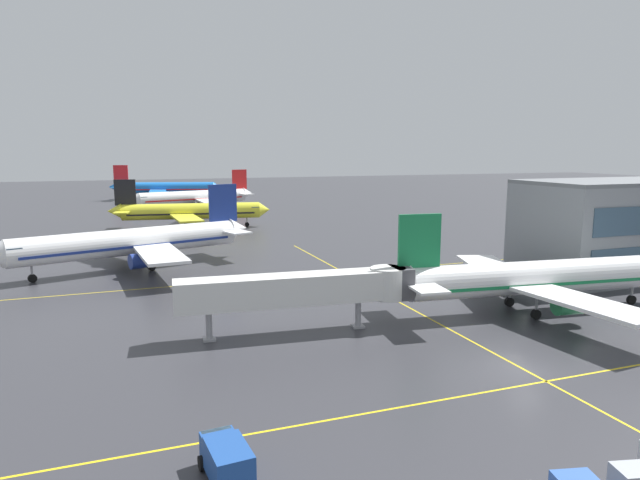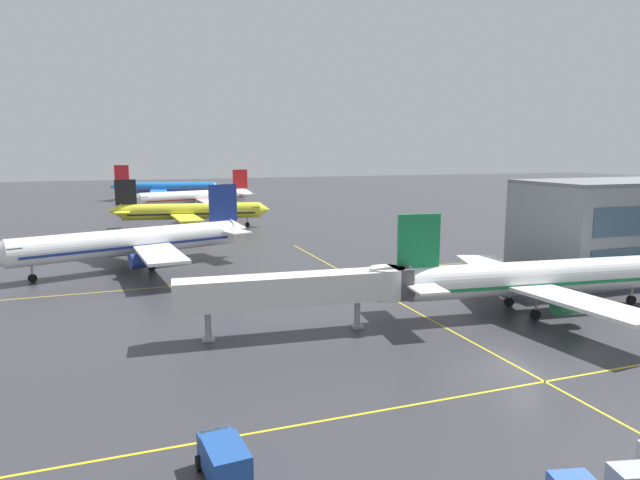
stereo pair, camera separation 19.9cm
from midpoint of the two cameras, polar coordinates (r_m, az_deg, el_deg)
name	(u,v)px [view 1 (the left image)]	position (r m, az deg, el deg)	size (l,w,h in m)	color
ground_plane	(527,371)	(45.45, 20.59, -12.63)	(600.00, 600.00, 0.00)	#333338
airliner_front_gate	(535,278)	(60.55, 21.37, -3.68)	(33.93, 29.08, 10.54)	white
airliner_second_row	(134,242)	(80.99, -18.83, -0.18)	(35.91, 30.68, 11.41)	white
airliner_third_row	(190,212)	(120.81, -13.43, 2.90)	(34.00, 29.02, 10.58)	yellow
airliner_far_left_stand	(195,197)	(155.30, -12.87, 4.35)	(35.26, 30.04, 11.11)	white
airliner_far_right_stand	(165,188)	(193.54, -15.85, 5.22)	(36.98, 31.55, 11.70)	blue
taxiway_markings	(414,310)	(58.67, 9.63, -7.19)	(146.15, 84.07, 0.01)	yellow
service_truck_red_van	(226,458)	(30.15, -9.96, -21.43)	(2.46, 4.26, 2.10)	#1E4793
jet_bridge	(313,288)	(50.25, -0.85, -5.06)	(21.99, 4.67, 5.58)	silver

